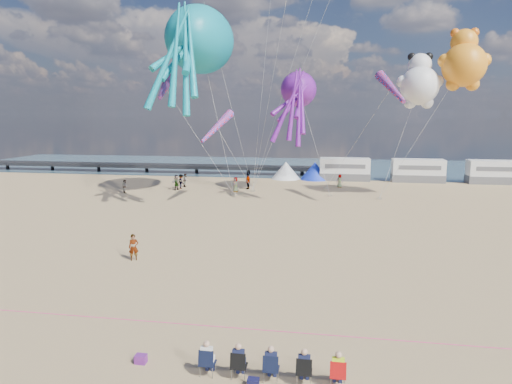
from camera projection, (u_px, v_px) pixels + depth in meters
name	position (u px, v px, depth m)	size (l,w,h in m)	color
ground	(249.00, 284.00, 24.02)	(120.00, 120.00, 0.00)	tan
water	(306.00, 167.00, 77.51)	(120.00, 120.00, 0.00)	#365668
pier	(122.00, 165.00, 71.12)	(60.00, 3.00, 0.50)	black
motorhome_0	(345.00, 169.00, 61.71)	(6.60, 2.50, 3.00)	silver
motorhome_1	(418.00, 171.00, 60.19)	(6.60, 2.50, 3.00)	silver
motorhome_2	(495.00, 172.00, 58.67)	(6.60, 2.50, 3.00)	silver
tent_white	(286.00, 170.00, 63.04)	(4.00, 4.00, 2.40)	white
tent_blue	(315.00, 171.00, 62.40)	(4.00, 4.00, 2.40)	#1933CC
spectator_row	(271.00, 363.00, 15.27)	(6.10, 0.90, 1.30)	black
cooler_purple	(141.00, 359.00, 16.41)	(0.40, 0.30, 0.32)	#66207A
cooler_navy	(253.00, 383.00, 14.97)	(0.38, 0.28, 0.30)	#121238
rope_line	(228.00, 327.00, 19.15)	(0.03, 0.03, 34.00)	#F2338C
standing_person	(134.00, 247.00, 27.90)	(0.59, 0.39, 1.63)	tan
beachgoer_0	(236.00, 185.00, 52.42)	(0.63, 0.41, 1.72)	#7F6659
beachgoer_1	(125.00, 186.00, 51.73)	(0.74, 0.48, 1.52)	#7F6659
beachgoer_2	(181.00, 182.00, 54.71)	(0.85, 0.66, 1.75)	#7F6659
beachgoer_3	(248.00, 181.00, 54.44)	(1.21, 0.69, 1.87)	#7F6659
beachgoer_4	(177.00, 182.00, 53.78)	(1.06, 0.44, 1.80)	#7F6659
beachgoer_6	(340.00, 181.00, 55.67)	(0.59, 0.39, 1.62)	#7F6659
beachgoer_7	(186.00, 180.00, 56.24)	(0.79, 0.52, 1.63)	#7F6659
sandbag_a	(234.00, 194.00, 50.48)	(0.50, 0.35, 0.22)	gray
sandbag_b	(330.00, 195.00, 49.67)	(0.50, 0.35, 0.22)	gray
sandbag_c	(379.00, 199.00, 47.73)	(0.50, 0.35, 0.22)	gray
sandbag_d	(326.00, 188.00, 54.50)	(0.50, 0.35, 0.22)	gray
sandbag_e	(253.00, 191.00, 52.76)	(0.50, 0.35, 0.22)	gray
kite_octopus_teal	(200.00, 40.00, 46.35)	(5.01, 11.69, 13.36)	#0D8A9B
kite_octopus_purple	(299.00, 90.00, 49.38)	(3.80, 8.87, 10.14)	#6D168F
kite_panda	(420.00, 86.00, 45.41)	(4.63, 4.36, 6.54)	white
kite_teddy_orange	(464.00, 65.00, 44.00)	(5.03, 4.73, 7.10)	orange
windsock_left	(165.00, 87.00, 46.27)	(1.10, 7.04, 7.04)	red
windsock_mid	(391.00, 88.00, 42.02)	(1.00, 6.37, 6.37)	red
windsock_right	(217.00, 127.00, 44.67)	(0.90, 5.59, 5.59)	red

